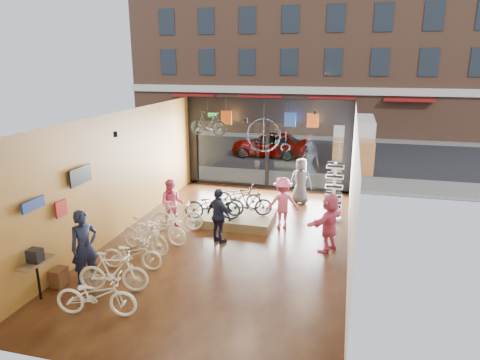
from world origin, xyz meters
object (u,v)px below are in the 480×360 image
(floor_bike_3, at_px, (145,236))
(customer_0, at_px, (84,247))
(street_car, at_px, (269,144))
(customer_3, at_px, (282,203))
(customer_1, at_px, (172,204))
(display_platform, at_px, (238,218))
(penny_farthing, at_px, (270,136))
(floor_bike_2, at_px, (132,254))
(customer_2, at_px, (219,216))
(customer_5, at_px, (329,222))
(customer_4, at_px, (301,181))
(display_bike_right, at_px, (239,196))
(floor_bike_5, at_px, (177,216))
(hung_bike, at_px, (208,124))
(floor_bike_4, at_px, (159,229))
(sunglasses_rack, at_px, (334,192))
(display_bike_mid, at_px, (249,203))
(display_bike_left, at_px, (212,205))
(floor_bike_0, at_px, (96,295))
(floor_bike_1, at_px, (113,272))
(box_truck, at_px, (353,143))

(floor_bike_3, height_order, customer_0, customer_0)
(street_car, bearing_deg, customer_3, 12.76)
(customer_1, bearing_deg, customer_3, -0.69)
(display_platform, relative_size, penny_farthing, 1.48)
(customer_1, xyz_separation_m, customer_3, (3.49, 0.80, 0.05))
(floor_bike_2, xyz_separation_m, floor_bike_3, (-0.12, 0.99, 0.09))
(customer_2, xyz_separation_m, customer_5, (3.19, 0.26, 0.02))
(customer_4, bearing_deg, street_car, -61.15)
(display_bike_right, height_order, customer_1, customer_1)
(floor_bike_5, xyz_separation_m, hung_bike, (-0.19, 3.81, 2.43))
(floor_bike_4, distance_m, display_platform, 2.91)
(customer_4, xyz_separation_m, sunglasses_rack, (1.29, -1.56, 0.13))
(display_bike_mid, height_order, customer_4, customer_4)
(display_bike_left, relative_size, customer_0, 0.98)
(floor_bike_4, bearing_deg, customer_0, 166.59)
(floor_bike_5, bearing_deg, floor_bike_2, 164.38)
(floor_bike_0, height_order, customer_3, customer_3)
(customer_0, bearing_deg, floor_bike_1, -69.08)
(customer_4, bearing_deg, floor_bike_2, 71.03)
(customer_0, bearing_deg, display_platform, 8.42)
(customer_5, bearing_deg, box_truck, -154.32)
(customer_3, bearing_deg, floor_bike_1, 36.82)
(street_car, relative_size, display_platform, 1.78)
(display_bike_right, bearing_deg, customer_4, -42.57)
(floor_bike_2, distance_m, floor_bike_3, 1.00)
(hung_bike, bearing_deg, box_truck, -30.45)
(customer_1, bearing_deg, customer_0, -112.71)
(floor_bike_0, height_order, floor_bike_2, floor_bike_0)
(customer_0, bearing_deg, customer_1, 27.64)
(street_car, bearing_deg, customer_2, 3.51)
(box_truck, relative_size, customer_0, 3.24)
(floor_bike_5, bearing_deg, customer_1, 36.08)
(display_bike_right, height_order, sunglasses_rack, sunglasses_rack)
(floor_bike_4, distance_m, penny_farthing, 5.95)
(display_bike_right, bearing_deg, customer_2, -178.81)
(floor_bike_1, height_order, customer_4, customer_4)
(customer_2, xyz_separation_m, hung_bike, (-1.76, 4.38, 2.08))
(display_bike_mid, relative_size, customer_0, 0.82)
(display_bike_left, distance_m, customer_2, 1.21)
(customer_2, relative_size, sunglasses_rack, 0.84)
(floor_bike_0, relative_size, floor_bike_3, 1.03)
(street_car, bearing_deg, floor_bike_1, -3.05)
(floor_bike_0, height_order, display_bike_mid, display_bike_mid)
(display_bike_left, distance_m, customer_0, 4.58)
(floor_bike_2, bearing_deg, display_bike_right, -28.13)
(floor_bike_2, xyz_separation_m, penny_farthing, (2.40, 6.72, 2.08))
(display_bike_right, bearing_deg, customer_0, 156.95)
(floor_bike_1, distance_m, display_bike_left, 4.54)
(box_truck, xyz_separation_m, customer_5, (-0.65, -10.92, -0.32))
(floor_bike_2, relative_size, display_platform, 0.67)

